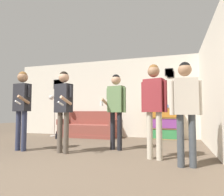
{
  "coord_description": "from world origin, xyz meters",
  "views": [
    {
      "loc": [
        1.99,
        -2.21,
        0.87
      ],
      "look_at": [
        0.59,
        2.25,
        1.18
      ],
      "focal_mm": 32.0,
      "sensor_mm": 36.0,
      "label": 1
    }
  ],
  "objects": [
    {
      "name": "bottle_on_floor",
      "position": [
        -1.61,
        3.34,
        0.09
      ],
      "size": [
        0.07,
        0.07,
        0.24
      ],
      "color": "black",
      "rests_on": "ground_plane"
    },
    {
      "name": "person_watcher_holding_cup",
      "position": [
        0.7,
        2.18,
        1.07
      ],
      "size": [
        0.55,
        0.4,
        1.73
      ],
      "color": "black",
      "rests_on": "ground_plane"
    },
    {
      "name": "bookshelf",
      "position": [
        1.65,
        4.31,
        0.49
      ],
      "size": [
        1.02,
        0.3,
        0.98
      ],
      "color": "olive",
      "rests_on": "ground_plane"
    },
    {
      "name": "person_spectator_near_bookshelf",
      "position": [
        1.62,
        1.53,
        1.08
      ],
      "size": [
        0.48,
        0.29,
        1.75
      ],
      "color": "#B7AD99",
      "rests_on": "ground_plane"
    },
    {
      "name": "ground_plane",
      "position": [
        0.0,
        0.0,
        0.0
      ],
      "size": [
        20.0,
        20.0,
        0.0
      ],
      "primitive_type": "plane",
      "color": "brown"
    },
    {
      "name": "wall_right",
      "position": [
        2.76,
        2.25,
        1.35
      ],
      "size": [
        0.06,
        6.9,
        2.7
      ],
      "color": "silver",
      "rests_on": "ground_plane"
    },
    {
      "name": "person_player_foreground_left",
      "position": [
        -1.29,
        1.46,
        1.1
      ],
      "size": [
        0.5,
        0.51,
        1.78
      ],
      "color": "#2D334C",
      "rests_on": "ground_plane"
    },
    {
      "name": "couch",
      "position": [
        -0.86,
        4.11,
        0.29
      ],
      "size": [
        1.98,
        0.8,
        0.87
      ],
      "color": "brown",
      "rests_on": "ground_plane"
    },
    {
      "name": "drinking_cup",
      "position": [
        1.77,
        4.31,
        1.03
      ],
      "size": [
        0.07,
        0.07,
        0.1
      ],
      "color": "blue",
      "rests_on": "bookshelf"
    },
    {
      "name": "wall_back",
      "position": [
        -0.0,
        4.53,
        1.35
      ],
      "size": [
        7.86,
        0.08,
        2.7
      ],
      "color": "silver",
      "rests_on": "ground_plane"
    },
    {
      "name": "person_spectator_far_right",
      "position": [
        2.15,
        1.17,
        1.02
      ],
      "size": [
        0.49,
        0.26,
        1.67
      ],
      "color": "#3D4247",
      "rests_on": "ground_plane"
    },
    {
      "name": "person_player_foreground_center",
      "position": [
        -0.26,
        1.51,
        1.07
      ],
      "size": [
        0.49,
        0.54,
        1.73
      ],
      "color": "brown",
      "rests_on": "ground_plane"
    },
    {
      "name": "floor_lamp",
      "position": [
        -2.06,
        3.9,
        1.15
      ],
      "size": [
        0.46,
        0.28,
        1.55
      ],
      "color": "#ADA89E",
      "rests_on": "ground_plane"
    }
  ]
}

